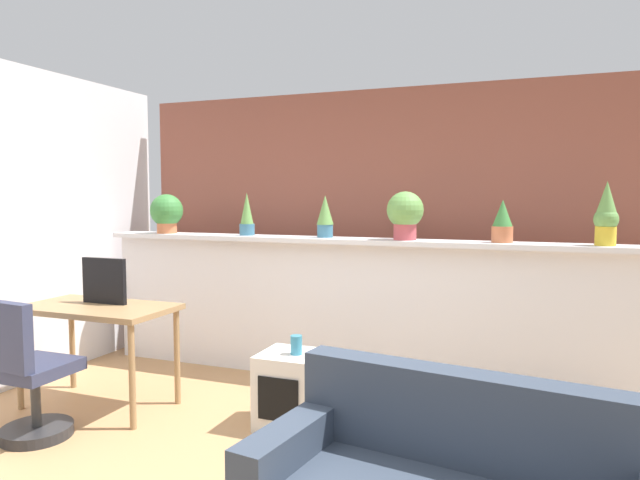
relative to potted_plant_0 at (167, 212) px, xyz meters
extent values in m
cube|color=silver|center=(1.87, 0.04, -0.81)|extent=(4.74, 0.16, 1.16)
cube|color=silver|center=(1.87, 0.00, -0.21)|extent=(4.74, 0.32, 0.04)
cube|color=brown|center=(1.87, 0.64, -0.14)|extent=(4.74, 0.10, 2.50)
cylinder|color=#C66B42|center=(0.00, 0.00, -0.15)|extent=(0.18, 0.18, 0.10)
sphere|color=#3D843D|center=(0.00, 0.00, 0.02)|extent=(0.30, 0.30, 0.30)
cylinder|color=#386B84|center=(0.83, 0.02, -0.14)|extent=(0.13, 0.13, 0.10)
cone|color=#669E4C|center=(0.83, 0.02, 0.04)|extent=(0.11, 0.11, 0.28)
cylinder|color=#386B84|center=(1.56, 0.04, -0.14)|extent=(0.13, 0.13, 0.11)
cone|color=#669E4C|center=(1.56, 0.04, 0.04)|extent=(0.14, 0.14, 0.24)
cylinder|color=#B7474C|center=(2.24, 0.01, -0.13)|extent=(0.18, 0.18, 0.13)
sphere|color=#669E4C|center=(2.24, 0.01, 0.04)|extent=(0.29, 0.29, 0.29)
cylinder|color=#C66B42|center=(2.97, 0.02, -0.13)|extent=(0.16, 0.16, 0.12)
cone|color=#3D843D|center=(2.97, 0.02, 0.03)|extent=(0.14, 0.14, 0.20)
cylinder|color=gold|center=(3.66, 0.00, -0.13)|extent=(0.14, 0.14, 0.14)
sphere|color=#669E4C|center=(3.66, 0.00, -0.01)|extent=(0.16, 0.16, 0.16)
cone|color=#669E4C|center=(3.66, 0.00, 0.14)|extent=(0.14, 0.14, 0.23)
cylinder|color=#99754C|center=(-0.25, -1.43, -1.04)|extent=(0.04, 0.04, 0.71)
cylinder|color=#99754C|center=(0.75, -1.43, -1.04)|extent=(0.04, 0.04, 0.71)
cylinder|color=#99754C|center=(-0.25, -0.93, -1.04)|extent=(0.04, 0.04, 0.71)
cylinder|color=#99754C|center=(0.75, -0.93, -1.04)|extent=(0.04, 0.04, 0.71)
cube|color=#99754C|center=(0.25, -1.18, -0.66)|extent=(1.10, 0.60, 0.04)
cube|color=black|center=(0.24, -1.10, -0.47)|extent=(0.37, 0.04, 0.34)
cylinder|color=#262628|center=(0.25, -1.76, -1.36)|extent=(0.44, 0.44, 0.07)
cylinder|color=#333333|center=(0.25, -1.76, -1.15)|extent=(0.06, 0.06, 0.34)
cube|color=#2D334C|center=(0.25, -1.76, -0.94)|extent=(0.44, 0.44, 0.08)
cube|color=#2D334C|center=(0.23, -1.95, -0.69)|extent=(0.44, 0.12, 0.42)
cube|color=silver|center=(1.70, -1.01, -1.14)|extent=(0.40, 0.40, 0.50)
cube|color=black|center=(1.70, -1.20, -1.14)|extent=(0.28, 0.04, 0.28)
cylinder|color=teal|center=(1.75, -1.03, -0.83)|extent=(0.08, 0.08, 0.13)
cube|color=#333D4C|center=(2.98, -2.00, -0.79)|extent=(1.57, 0.39, 0.40)
cube|color=#333D4C|center=(2.24, -2.19, -0.91)|extent=(0.27, 0.78, 0.16)
camera|label=1|loc=(3.22, -4.41, 0.15)|focal=31.96mm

